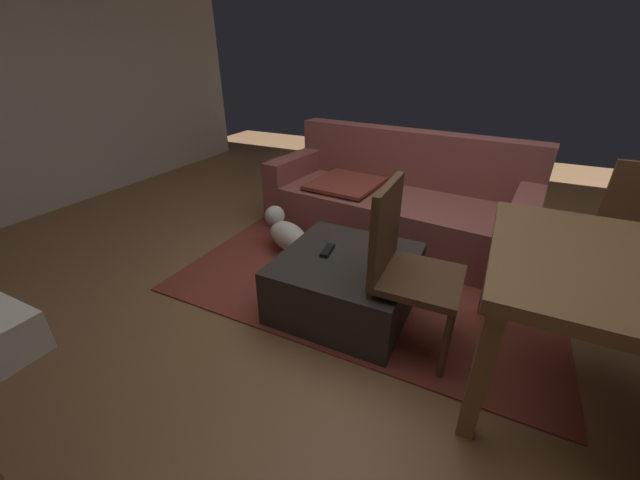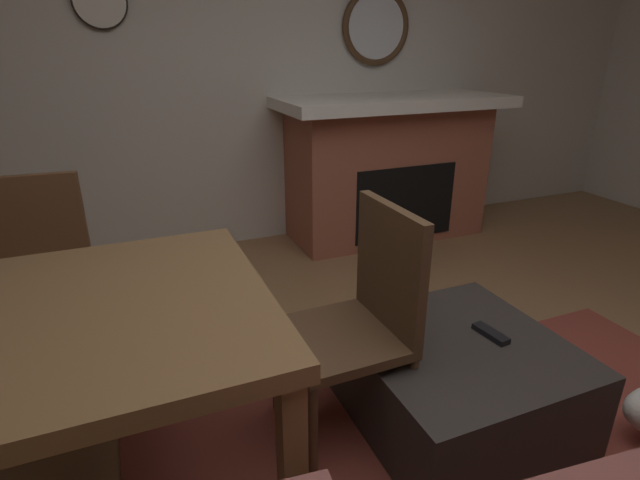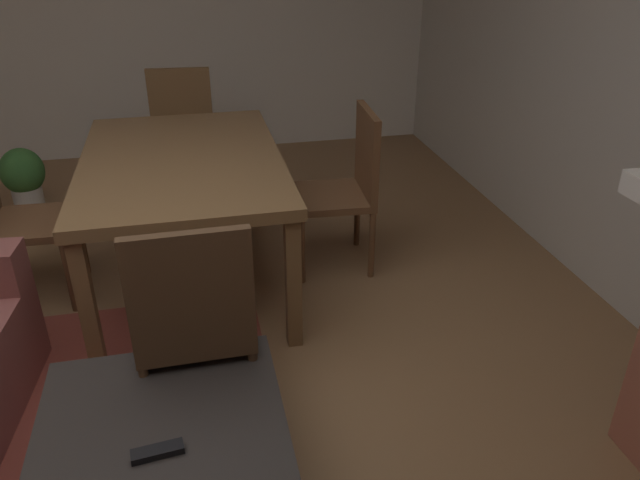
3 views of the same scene
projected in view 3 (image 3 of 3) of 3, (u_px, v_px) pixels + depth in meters
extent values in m
plane|color=olive|center=(111.00, 465.00, 2.34)|extent=(8.82, 8.82, 0.00)
cube|color=#2D2826|center=(167.00, 463.00, 2.11)|extent=(0.80, 0.82, 0.37)
cube|color=black|center=(158.00, 452.00, 1.89)|extent=(0.07, 0.16, 0.02)
cube|color=brown|center=(182.00, 162.00, 3.24)|extent=(1.60, 1.04, 0.06)
cube|color=brown|center=(87.00, 307.00, 2.69)|extent=(0.07, 0.07, 0.68)
cube|color=brown|center=(113.00, 182.00, 3.96)|extent=(0.07, 0.07, 0.68)
cube|color=brown|center=(293.00, 283.00, 2.86)|extent=(0.07, 0.07, 0.68)
cube|color=brown|center=(254.00, 171.00, 4.14)|extent=(0.07, 0.07, 0.68)
cube|color=#513823|center=(195.00, 324.00, 2.42)|extent=(0.45, 0.45, 0.04)
cube|color=#513823|center=(191.00, 295.00, 2.13)|extent=(0.05, 0.44, 0.48)
cylinder|color=#513823|center=(150.00, 346.00, 2.66)|extent=(0.04, 0.04, 0.41)
cylinder|color=#513823|center=(242.00, 334.00, 2.74)|extent=(0.04, 0.04, 0.41)
cylinder|color=#513823|center=(150.00, 410.00, 2.31)|extent=(0.04, 0.04, 0.41)
cylinder|color=#513823|center=(255.00, 393.00, 2.39)|extent=(0.04, 0.04, 0.41)
cube|color=brown|center=(182.00, 146.00, 4.32)|extent=(0.48, 0.48, 0.04)
cube|color=brown|center=(180.00, 102.00, 4.38)|extent=(0.08, 0.44, 0.48)
cylinder|color=brown|center=(213.00, 185.00, 4.28)|extent=(0.04, 0.04, 0.41)
cylinder|color=brown|center=(155.00, 188.00, 4.23)|extent=(0.04, 0.04, 0.41)
cylinder|color=brown|center=(214.00, 165.00, 4.63)|extent=(0.04, 0.04, 0.41)
cylinder|color=brown|center=(160.00, 167.00, 4.58)|extent=(0.04, 0.04, 0.41)
cube|color=brown|center=(332.00, 197.00, 3.53)|extent=(0.47, 0.47, 0.04)
cube|color=brown|center=(367.00, 152.00, 3.44)|extent=(0.44, 0.07, 0.48)
cylinder|color=brown|center=(302.00, 250.00, 3.43)|extent=(0.04, 0.04, 0.41)
cylinder|color=brown|center=(294.00, 220.00, 3.78)|extent=(0.04, 0.04, 0.41)
cylinder|color=brown|center=(372.00, 245.00, 3.48)|extent=(0.04, 0.04, 0.41)
cylinder|color=brown|center=(357.00, 215.00, 3.83)|extent=(0.04, 0.04, 0.41)
cube|color=brown|center=(28.00, 224.00, 3.21)|extent=(0.46, 0.46, 0.04)
cylinder|color=brown|center=(82.00, 241.00, 3.52)|extent=(0.04, 0.04, 0.41)
cylinder|color=brown|center=(69.00, 277.00, 3.17)|extent=(0.04, 0.04, 0.41)
cylinder|color=brown|center=(8.00, 247.00, 3.46)|extent=(0.04, 0.04, 0.41)
cylinder|color=beige|center=(29.00, 199.00, 4.35)|extent=(0.20, 0.20, 0.18)
ellipsoid|color=#387233|center=(22.00, 171.00, 4.26)|extent=(0.29, 0.29, 0.32)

